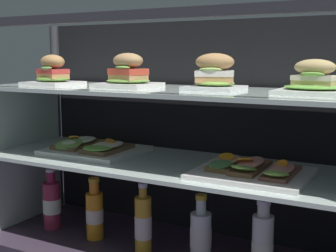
% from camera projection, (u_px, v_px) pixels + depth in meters
% --- Properties ---
extents(case_frame, '(1.43, 0.49, 0.84)m').
position_uv_depth(case_frame, '(185.00, 125.00, 1.65)').
color(case_frame, '#333338').
rests_on(case_frame, ground).
extents(riser_lower_tier, '(1.36, 0.42, 0.31)m').
position_uv_depth(riser_lower_tier, '(168.00, 209.00, 1.58)').
color(riser_lower_tier, silver).
rests_on(riser_lower_tier, case_base_deck).
extents(shelf_lower_glass, '(1.38, 0.44, 0.01)m').
position_uv_depth(shelf_lower_glass, '(168.00, 164.00, 1.56)').
color(shelf_lower_glass, silver).
rests_on(shelf_lower_glass, riser_lower_tier).
extents(riser_upper_tier, '(1.36, 0.42, 0.24)m').
position_uv_depth(riser_upper_tier, '(168.00, 128.00, 1.54)').
color(riser_upper_tier, silver).
rests_on(riser_upper_tier, shelf_lower_glass).
extents(shelf_upper_glass, '(1.38, 0.44, 0.01)m').
position_uv_depth(shelf_upper_glass, '(168.00, 91.00, 1.52)').
color(shelf_upper_glass, silver).
rests_on(shelf_upper_glass, riser_upper_tier).
extents(plated_roll_sandwich_near_left_corner, '(0.18, 0.18, 0.11)m').
position_uv_depth(plated_roll_sandwich_near_left_corner, '(53.00, 74.00, 1.69)').
color(plated_roll_sandwich_near_left_corner, white).
rests_on(plated_roll_sandwich_near_left_corner, shelf_upper_glass).
extents(plated_roll_sandwich_near_right_corner, '(0.19, 0.19, 0.12)m').
position_uv_depth(plated_roll_sandwich_near_right_corner, '(129.00, 74.00, 1.59)').
color(plated_roll_sandwich_near_right_corner, white).
rests_on(plated_roll_sandwich_near_right_corner, shelf_upper_glass).
extents(plated_roll_sandwich_far_right, '(0.17, 0.17, 0.12)m').
position_uv_depth(plated_roll_sandwich_far_right, '(215.00, 75.00, 1.46)').
color(plated_roll_sandwich_far_right, white).
rests_on(plated_roll_sandwich_far_right, shelf_upper_glass).
extents(plated_roll_sandwich_left_of_center, '(0.20, 0.20, 0.10)m').
position_uv_depth(plated_roll_sandwich_left_of_center, '(314.00, 82.00, 1.30)').
color(plated_roll_sandwich_left_of_center, white).
rests_on(plated_roll_sandwich_left_of_center, shelf_upper_glass).
extents(open_sandwich_tray_far_left, '(0.34, 0.29, 0.06)m').
position_uv_depth(open_sandwich_tray_far_left, '(93.00, 148.00, 1.71)').
color(open_sandwich_tray_far_left, white).
rests_on(open_sandwich_tray_far_left, shelf_lower_glass).
extents(open_sandwich_tray_left_of_center, '(0.34, 0.29, 0.06)m').
position_uv_depth(open_sandwich_tray_left_of_center, '(251.00, 170.00, 1.38)').
color(open_sandwich_tray_left_of_center, white).
rests_on(open_sandwich_tray_left_of_center, shelf_lower_glass).
extents(juice_bottle_front_left_end, '(0.07, 0.07, 0.24)m').
position_uv_depth(juice_bottle_front_left_end, '(52.00, 204.00, 1.81)').
color(juice_bottle_front_left_end, '#9A2844').
rests_on(juice_bottle_front_left_end, case_base_deck).
extents(juice_bottle_front_second, '(0.07, 0.07, 0.23)m').
position_uv_depth(juice_bottle_front_second, '(95.00, 213.00, 1.71)').
color(juice_bottle_front_second, orange).
rests_on(juice_bottle_front_second, case_base_deck).
extents(juice_bottle_near_post, '(0.06, 0.06, 0.25)m').
position_uv_depth(juice_bottle_near_post, '(143.00, 224.00, 1.58)').
color(juice_bottle_near_post, gold).
rests_on(juice_bottle_near_post, case_base_deck).
extents(juice_bottle_back_left, '(0.07, 0.07, 0.23)m').
position_uv_depth(juice_bottle_back_left, '(201.00, 235.00, 1.51)').
color(juice_bottle_back_left, white).
rests_on(juice_bottle_back_left, case_base_deck).
extents(juice_bottle_front_fourth, '(0.07, 0.07, 0.25)m').
position_uv_depth(juice_bottle_front_fourth, '(262.00, 246.00, 1.40)').
color(juice_bottle_front_fourth, white).
rests_on(juice_bottle_front_fourth, case_base_deck).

